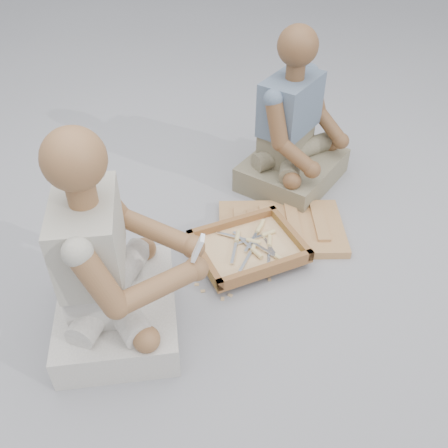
{
  "coord_description": "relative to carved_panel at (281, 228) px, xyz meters",
  "views": [
    {
      "loc": [
        -0.23,
        -1.44,
        1.65
      ],
      "look_at": [
        0.01,
        0.16,
        0.3
      ],
      "focal_mm": 40.0,
      "sensor_mm": 36.0,
      "label": 1
    }
  ],
  "objects": [
    {
      "name": "ground",
      "position": [
        -0.33,
        -0.42,
        -0.02
      ],
      "size": [
        60.0,
        60.0,
        0.0
      ],
      "primitive_type": "plane",
      "color": "gray",
      "rests_on": "ground"
    },
    {
      "name": "carved_panel",
      "position": [
        0.0,
        0.0,
        0.0
      ],
      "size": [
        0.67,
        0.49,
        0.04
      ],
      "primitive_type": "cube",
      "rotation": [
        0.0,
        0.0,
        -0.13
      ],
      "color": "olive",
      "rests_on": "ground"
    },
    {
      "name": "tool_tray",
      "position": [
        -0.2,
        -0.16,
        0.04
      ],
      "size": [
        0.57,
        0.5,
        0.06
      ],
      "rotation": [
        0.0,
        0.0,
        0.28
      ],
      "color": "brown",
      "rests_on": "carved_panel"
    },
    {
      "name": "chisel_0",
      "position": [
        -0.19,
        -0.13,
        0.06
      ],
      "size": [
        0.2,
        0.12,
        0.02
      ],
      "rotation": [
        0.0,
        0.0,
        -0.52
      ],
      "color": "silver",
      "rests_on": "tool_tray"
    },
    {
      "name": "chisel_1",
      "position": [
        -0.11,
        -0.09,
        0.05
      ],
      "size": [
        0.22,
        0.08,
        0.02
      ],
      "rotation": [
        0.0,
        0.0,
        0.31
      ],
      "color": "silver",
      "rests_on": "tool_tray"
    },
    {
      "name": "chisel_2",
      "position": [
        -0.1,
        -0.16,
        0.05
      ],
      "size": [
        0.07,
        0.22,
        0.02
      ],
      "rotation": [
        0.0,
        0.0,
        1.32
      ],
      "color": "silver",
      "rests_on": "tool_tray"
    },
    {
      "name": "chisel_3",
      "position": [
        -0.12,
        -0.03,
        0.05
      ],
      "size": [
        0.13,
        0.2,
        0.02
      ],
      "rotation": [
        0.0,
        0.0,
        1.04
      ],
      "color": "silver",
      "rests_on": "tool_tray"
    },
    {
      "name": "chisel_4",
      "position": [
        -0.08,
        -0.25,
        0.05
      ],
      "size": [
        0.06,
        0.22,
        0.02
      ],
      "rotation": [
        0.0,
        0.0,
        -1.37
      ],
      "color": "silver",
      "rests_on": "tool_tray"
    },
    {
      "name": "chisel_5",
      "position": [
        -0.14,
        -0.06,
        0.06
      ],
      "size": [
        0.13,
        0.2,
        0.02
      ],
      "rotation": [
        0.0,
        0.0,
        1.01
      ],
      "color": "silver",
      "rests_on": "tool_tray"
    },
    {
      "name": "chisel_6",
      "position": [
        -0.18,
        -0.2,
        0.06
      ],
      "size": [
        0.11,
        0.2,
        0.02
      ],
      "rotation": [
        0.0,
        0.0,
        -1.11
      ],
      "color": "silver",
      "rests_on": "tool_tray"
    },
    {
      "name": "chisel_7",
      "position": [
        -0.18,
        -0.18,
        0.05
      ],
      "size": [
        0.13,
        0.2,
        0.02
      ],
      "rotation": [
        0.0,
        0.0,
        1.02
      ],
      "color": "silver",
      "rests_on": "tool_tray"
    },
    {
      "name": "chisel_8",
      "position": [
        -0.08,
        -0.26,
        0.06
      ],
      "size": [
        0.15,
        0.18,
        0.02
      ],
      "rotation": [
        0.0,
        0.0,
        -0.89
      ],
      "color": "silver",
      "rests_on": "tool_tray"
    },
    {
      "name": "chisel_9",
      "position": [
        -0.25,
        -0.12,
        0.06
      ],
      "size": [
        0.08,
        0.22,
        0.02
      ],
      "rotation": [
        0.0,
        0.0,
        1.26
      ],
      "color": "silver",
      "rests_on": "tool_tray"
    },
    {
      "name": "wood_chip_0",
      "position": [
        0.04,
        -0.06,
        -0.02
      ],
      "size": [
        0.02,
        0.02,
        0.0
      ],
      "primitive_type": "cube",
      "rotation": [
        0.0,
        0.0,
        1.42
      ],
      "color": "#DDB182",
      "rests_on": "ground"
    },
    {
      "name": "wood_chip_1",
      "position": [
        -0.36,
        -0.41,
        -0.02
      ],
      "size": [
        0.02,
        0.02,
        0.0
      ],
      "primitive_type": "cube",
      "rotation": [
        0.0,
        0.0,
        1.38
      ],
      "color": "#DDB182",
      "rests_on": "ground"
    },
    {
      "name": "wood_chip_2",
      "position": [
        -0.46,
        -0.31,
        -0.02
      ],
      "size": [
        0.02,
        0.02,
        0.0
      ],
      "primitive_type": "cube",
      "rotation": [
        0.0,
        0.0,
        2.93
      ],
      "color": "#DDB182",
      "rests_on": "ground"
    },
    {
      "name": "wood_chip_3",
      "position": [
        -0.13,
        -0.32,
        -0.02
      ],
      "size": [
        0.02,
        0.02,
        0.0
      ],
      "primitive_type": "cube",
      "rotation": [
        0.0,
        0.0,
        1.37
      ],
      "color": "#DDB182",
      "rests_on": "ground"
    },
    {
      "name": "wood_chip_4",
      "position": [
        -0.32,
        -0.39,
        -0.02
      ],
      "size": [
        0.02,
        0.02,
        0.0
      ],
      "primitive_type": "cube",
      "rotation": [
        0.0,
        0.0,
        2.56
      ],
      "color": "#DDB182",
      "rests_on": "ground"
    },
    {
      "name": "wood_chip_5",
      "position": [
        -0.24,
        -0.05,
        -0.02
      ],
      "size": [
        0.02,
        0.02,
        0.0
      ],
      "primitive_type": "cube",
      "rotation": [
        0.0,
        0.0,
        0.99
      ],
      "color": "#DDB182",
      "rests_on": "ground"
    },
    {
      "name": "wood_chip_6",
      "position": [
        -0.44,
        -0.35,
        -0.02
      ],
      "size": [
        0.02,
        0.02,
        0.0
      ],
      "primitive_type": "cube",
      "rotation": [
        0.0,
        0.0,
        0.02
      ],
      "color": "#DDB182",
      "rests_on": "ground"
    },
    {
      "name": "wood_chip_7",
      "position": [
        0.11,
        0.07,
        -0.02
      ],
      "size": [
        0.02,
        0.02,
        0.0
      ],
      "primitive_type": "cube",
      "rotation": [
        0.0,
        0.0,
        1.27
      ],
      "color": "#DDB182",
      "rests_on": "ground"
    },
    {
      "name": "craftsman",
      "position": [
        -0.8,
        -0.47,
        0.29
      ],
      "size": [
        0.61,
        0.59,
        0.91
      ],
      "rotation": [
        0.0,
        0.0,
        -1.58
      ],
      "color": "beige",
      "rests_on": "ground"
    },
    {
      "name": "companion",
      "position": [
        0.16,
        0.44,
        0.27
      ],
      "size": [
        0.71,
        0.71,
        0.88
      ],
      "rotation": [
        0.0,
        0.0,
        3.96
      ],
      "color": "#786F56",
      "rests_on": "ground"
    },
    {
      "name": "mobile_phone",
      "position": [
        -0.47,
        -0.54,
        0.41
      ],
      "size": [
        0.06,
        0.05,
        0.11
      ],
      "rotation": [
        -0.35,
        0.0,
        -1.78
      ],
      "color": "white",
      "rests_on": "craftsman"
    }
  ]
}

